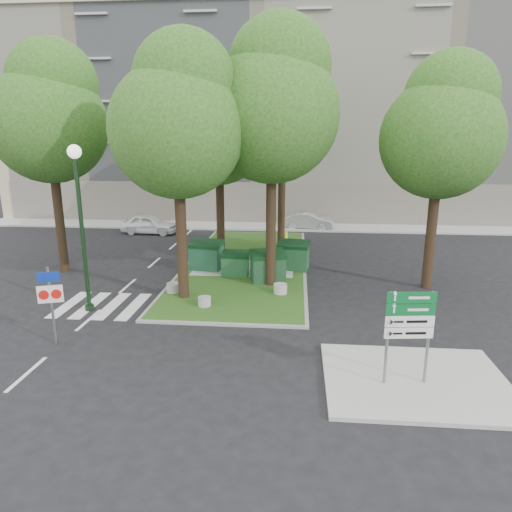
# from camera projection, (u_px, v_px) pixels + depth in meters

# --- Properties ---
(ground) EXTENTS (120.00, 120.00, 0.00)m
(ground) POSITION_uv_depth(u_px,v_px,m) (208.00, 324.00, 16.54)
(ground) COLOR black
(ground) RESTS_ON ground
(median_island) EXTENTS (6.00, 16.00, 0.12)m
(median_island) POSITION_uv_depth(u_px,v_px,m) (246.00, 264.00, 24.19)
(median_island) COLOR #1C4A15
(median_island) RESTS_ON ground
(median_kerb) EXTENTS (6.30, 16.30, 0.10)m
(median_kerb) POSITION_uv_depth(u_px,v_px,m) (246.00, 264.00, 24.19)
(median_kerb) COLOR gray
(median_kerb) RESTS_ON ground
(sidewalk_corner) EXTENTS (5.00, 4.00, 0.12)m
(sidewalk_corner) POSITION_uv_depth(u_px,v_px,m) (416.00, 381.00, 12.59)
(sidewalk_corner) COLOR #999993
(sidewalk_corner) RESTS_ON ground
(building_sidewalk) EXTENTS (42.00, 3.00, 0.12)m
(building_sidewalk) POSITION_uv_depth(u_px,v_px,m) (255.00, 226.00, 34.35)
(building_sidewalk) COLOR #999993
(building_sidewalk) RESTS_ON ground
(zebra_crossing) EXTENTS (5.00, 3.00, 0.01)m
(zebra_crossing) POSITION_uv_depth(u_px,v_px,m) (123.00, 306.00, 18.31)
(zebra_crossing) COLOR silver
(zebra_crossing) RESTS_ON ground
(apartment_building) EXTENTS (41.00, 12.00, 16.00)m
(apartment_building) POSITION_uv_depth(u_px,v_px,m) (263.00, 120.00, 39.57)
(apartment_building) COLOR #B7B089
(apartment_building) RESTS_ON ground
(tree_median_near_left) EXTENTS (5.20, 5.20, 10.53)m
(tree_median_near_left) POSITION_uv_depth(u_px,v_px,m) (179.00, 117.00, 17.28)
(tree_median_near_left) COLOR black
(tree_median_near_left) RESTS_ON ground
(tree_median_near_right) EXTENTS (5.60, 5.60, 11.46)m
(tree_median_near_right) POSITION_uv_depth(u_px,v_px,m) (274.00, 102.00, 18.73)
(tree_median_near_right) COLOR black
(tree_median_near_right) RESTS_ON ground
(tree_median_mid) EXTENTS (4.80, 4.80, 9.99)m
(tree_median_mid) POSITION_uv_depth(u_px,v_px,m) (221.00, 129.00, 23.58)
(tree_median_mid) COLOR black
(tree_median_mid) RESTS_ON ground
(tree_median_far) EXTENTS (5.80, 5.80, 11.93)m
(tree_median_far) POSITION_uv_depth(u_px,v_px,m) (285.00, 105.00, 25.86)
(tree_median_far) COLOR black
(tree_median_far) RESTS_ON ground
(tree_street_left) EXTENTS (5.40, 5.40, 11.00)m
(tree_street_left) POSITION_uv_depth(u_px,v_px,m) (50.00, 113.00, 21.17)
(tree_street_left) COLOR black
(tree_street_left) RESTS_ON ground
(tree_street_right) EXTENTS (5.00, 5.00, 10.06)m
(tree_street_right) POSITION_uv_depth(u_px,v_px,m) (443.00, 127.00, 18.86)
(tree_street_right) COLOR black
(tree_street_right) RESTS_ON ground
(dumpster_a) EXTENTS (1.77, 1.40, 1.47)m
(dumpster_a) POSITION_uv_depth(u_px,v_px,m) (206.00, 255.00, 22.90)
(dumpster_a) COLOR #103D23
(dumpster_a) RESTS_ON median_island
(dumpster_b) EXTENTS (1.31, 0.93, 1.20)m
(dumpster_b) POSITION_uv_depth(u_px,v_px,m) (235.00, 264.00, 21.84)
(dumpster_b) COLOR #134321
(dumpster_b) RESTS_ON median_island
(dumpster_c) EXTENTS (1.78, 1.45, 1.44)m
(dumpster_c) POSITION_uv_depth(u_px,v_px,m) (268.00, 266.00, 20.99)
(dumpster_c) COLOR black
(dumpster_c) RESTS_ON median_island
(dumpster_d) EXTENTS (1.71, 1.32, 1.44)m
(dumpster_d) POSITION_uv_depth(u_px,v_px,m) (293.00, 255.00, 22.93)
(dumpster_d) COLOR #13401E
(dumpster_d) RESTS_ON median_island
(bollard_left) EXTENTS (0.56, 0.56, 0.40)m
(bollard_left) POSITION_uv_depth(u_px,v_px,m) (173.00, 288.00, 19.57)
(bollard_left) COLOR gray
(bollard_left) RESTS_ON median_island
(bollard_right) EXTENTS (0.57, 0.57, 0.41)m
(bollard_right) POSITION_uv_depth(u_px,v_px,m) (280.00, 289.00, 19.43)
(bollard_right) COLOR #A4A39E
(bollard_right) RESTS_ON median_island
(bollard_mid) EXTENTS (0.51, 0.51, 0.36)m
(bollard_mid) POSITION_uv_depth(u_px,v_px,m) (205.00, 301.00, 17.99)
(bollard_mid) COLOR #9B9A96
(bollard_mid) RESTS_ON median_island
(litter_bin) EXTENTS (0.44, 0.44, 0.77)m
(litter_bin) POSITION_uv_depth(u_px,v_px,m) (284.00, 238.00, 28.32)
(litter_bin) COLOR yellow
(litter_bin) RESTS_ON median_island
(street_lamp) EXTENTS (0.50, 0.50, 6.33)m
(street_lamp) POSITION_uv_depth(u_px,v_px,m) (80.00, 210.00, 16.89)
(street_lamp) COLOR black
(street_lamp) RESTS_ON ground
(traffic_sign_pole) EXTENTS (0.75, 0.29, 2.61)m
(traffic_sign_pole) POSITION_uv_depth(u_px,v_px,m) (51.00, 295.00, 14.60)
(traffic_sign_pole) COLOR slate
(traffic_sign_pole) RESTS_ON ground
(directional_sign) EXTENTS (1.30, 0.21, 2.60)m
(directional_sign) POSITION_uv_depth(u_px,v_px,m) (409.00, 323.00, 11.98)
(directional_sign) COLOR slate
(directional_sign) RESTS_ON sidewalk_corner
(car_white) EXTENTS (4.05, 1.91, 1.34)m
(car_white) POSITION_uv_depth(u_px,v_px,m) (149.00, 224.00, 31.93)
(car_white) COLOR white
(car_white) RESTS_ON ground
(car_silver) EXTENTS (3.85, 1.79, 1.22)m
(car_silver) POSITION_uv_depth(u_px,v_px,m) (309.00, 221.00, 33.42)
(car_silver) COLOR #A1A5A9
(car_silver) RESTS_ON ground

